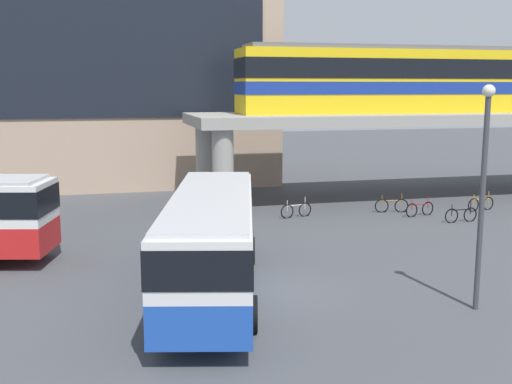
# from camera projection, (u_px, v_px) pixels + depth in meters

# --- Properties ---
(ground_plane) EXTENTS (120.00, 120.00, 0.00)m
(ground_plane) POSITION_uv_depth(u_px,v_px,m) (215.00, 225.00, 29.69)
(ground_plane) COLOR #47494F
(station_building) EXTENTS (27.80, 12.58, 17.22)m
(station_building) POSITION_uv_depth(u_px,v_px,m) (62.00, 56.00, 42.38)
(station_building) COLOR tan
(station_building) RESTS_ON ground_plane
(elevated_platform) EXTENTS (28.67, 7.26, 5.01)m
(elevated_platform) POSITION_uv_depth(u_px,v_px,m) (429.00, 124.00, 37.14)
(elevated_platform) COLOR #9E9B93
(elevated_platform) RESTS_ON ground_plane
(train) EXTENTS (20.69, 2.96, 3.84)m
(train) POSITION_uv_depth(u_px,v_px,m) (412.00, 79.00, 36.39)
(train) COLOR yellow
(train) RESTS_ON elevated_platform
(bus_main) EXTENTS (4.98, 11.33, 3.22)m
(bus_main) POSITION_uv_depth(u_px,v_px,m) (212.00, 233.00, 19.47)
(bus_main) COLOR #1E4CB2
(bus_main) RESTS_ON ground_plane
(bicycle_silver) EXTENTS (1.75, 0.48, 1.04)m
(bicycle_silver) POSITION_uv_depth(u_px,v_px,m) (296.00, 210.00, 31.42)
(bicycle_silver) COLOR black
(bicycle_silver) RESTS_ON ground_plane
(bicycle_red) EXTENTS (1.76, 0.45, 1.04)m
(bicycle_red) POSITION_uv_depth(u_px,v_px,m) (420.00, 209.00, 31.71)
(bicycle_red) COLOR black
(bicycle_red) RESTS_ON ground_plane
(bicycle_black) EXTENTS (1.79, 0.15, 1.04)m
(bicycle_black) POSITION_uv_depth(u_px,v_px,m) (461.00, 215.00, 30.28)
(bicycle_black) COLOR black
(bicycle_black) RESTS_ON ground_plane
(bicycle_orange) EXTENTS (1.77, 0.42, 1.04)m
(bicycle_orange) POSITION_uv_depth(u_px,v_px,m) (481.00, 204.00, 33.13)
(bicycle_orange) COLOR black
(bicycle_orange) RESTS_ON ground_plane
(bicycle_brown) EXTENTS (1.77, 0.40, 1.04)m
(bicycle_brown) POSITION_uv_depth(u_px,v_px,m) (392.00, 206.00, 32.67)
(bicycle_brown) COLOR black
(bicycle_brown) RESTS_ON ground_plane
(lamp_post) EXTENTS (0.36, 0.36, 6.59)m
(lamp_post) POSITION_uv_depth(u_px,v_px,m) (483.00, 180.00, 17.83)
(lamp_post) COLOR #3F3F44
(lamp_post) RESTS_ON ground_plane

